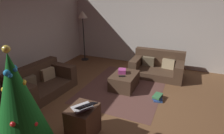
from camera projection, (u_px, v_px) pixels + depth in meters
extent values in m
plane|color=brown|center=(126.00, 111.00, 4.02)|extent=(6.40, 6.40, 0.00)
cube|color=beige|center=(9.00, 39.00, 4.70)|extent=(6.40, 0.12, 2.60)
cube|color=beige|center=(158.00, 28.00, 6.23)|extent=(0.12, 6.40, 2.60)
cube|color=#473323|center=(44.00, 89.00, 4.69)|extent=(1.61, 1.01, 0.24)
cube|color=#473323|center=(33.00, 74.00, 4.70)|extent=(1.56, 0.34, 0.47)
cube|color=#473323|center=(61.00, 70.00, 5.13)|extent=(0.30, 0.92, 0.33)
cube|color=#473323|center=(20.00, 90.00, 4.04)|extent=(0.30, 0.92, 0.33)
cube|color=tan|center=(48.00, 74.00, 4.91)|extent=(0.38, 0.20, 0.30)
cube|color=brown|center=(29.00, 83.00, 4.39)|extent=(0.38, 0.19, 0.31)
cube|color=#473323|center=(156.00, 72.00, 5.73)|extent=(0.99, 1.54, 0.22)
cube|color=#473323|center=(160.00, 58.00, 5.91)|extent=(0.25, 1.53, 0.51)
cube|color=#473323|center=(180.00, 68.00, 5.40)|extent=(0.97, 0.25, 0.29)
cube|color=#473323|center=(137.00, 62.00, 5.86)|extent=(0.97, 0.25, 0.29)
cube|color=tan|center=(168.00, 64.00, 5.66)|extent=(0.17, 0.37, 0.31)
cube|color=brown|center=(148.00, 61.00, 5.88)|extent=(0.16, 0.36, 0.31)
cube|color=#473323|center=(124.00, 81.00, 4.97)|extent=(0.85, 0.61, 0.39)
cube|color=#B23F8C|center=(122.00, 71.00, 4.94)|extent=(0.26, 0.25, 0.11)
cube|color=black|center=(122.00, 76.00, 4.75)|extent=(0.12, 0.17, 0.02)
cone|color=#14611E|center=(17.00, 102.00, 2.57)|extent=(0.83, 0.83, 1.44)
sphere|color=yellow|center=(24.00, 82.00, 2.54)|extent=(0.07, 0.07, 0.07)
sphere|color=red|center=(13.00, 124.00, 2.41)|extent=(0.08, 0.08, 0.08)
sphere|color=#2699E5|center=(7.00, 73.00, 2.34)|extent=(0.09, 0.09, 0.09)
sphere|color=#2699E5|center=(10.00, 75.00, 2.34)|extent=(0.06, 0.06, 0.06)
sphere|color=#2699E5|center=(14.00, 68.00, 2.45)|extent=(0.07, 0.07, 0.07)
sphere|color=red|center=(35.00, 124.00, 2.57)|extent=(0.07, 0.07, 0.07)
sphere|color=yellow|center=(4.00, 89.00, 2.49)|extent=(0.08, 0.08, 0.08)
sphere|color=yellow|center=(24.00, 83.00, 2.49)|extent=(0.05, 0.05, 0.05)
sphere|color=yellow|center=(15.00, 121.00, 2.97)|extent=(0.05, 0.05, 0.05)
sphere|color=#2699E5|center=(15.00, 70.00, 2.38)|extent=(0.06, 0.06, 0.06)
sphere|color=#F2D84C|center=(6.00, 49.00, 2.29)|extent=(0.10, 0.10, 0.10)
cube|color=#4C3323|center=(83.00, 122.00, 3.22)|extent=(0.52, 0.44, 0.57)
cube|color=silver|center=(82.00, 107.00, 3.11)|extent=(0.39, 0.36, 0.02)
cube|color=black|center=(86.00, 106.00, 2.96)|extent=(0.39, 0.35, 0.10)
cube|color=#2D5193|center=(158.00, 99.00, 4.42)|extent=(0.30, 0.25, 0.04)
cube|color=#2D5193|center=(157.00, 97.00, 4.42)|extent=(0.28, 0.20, 0.04)
cube|color=#387A47|center=(158.00, 96.00, 4.41)|extent=(0.32, 0.22, 0.05)
cylinder|color=black|center=(85.00, 59.00, 7.18)|extent=(0.28, 0.28, 0.02)
cylinder|color=black|center=(84.00, 40.00, 6.90)|extent=(0.04, 0.04, 1.57)
cone|color=beige|center=(82.00, 14.00, 6.57)|extent=(0.36, 0.36, 0.24)
cube|color=brown|center=(124.00, 87.00, 5.04)|extent=(2.60, 2.00, 0.01)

